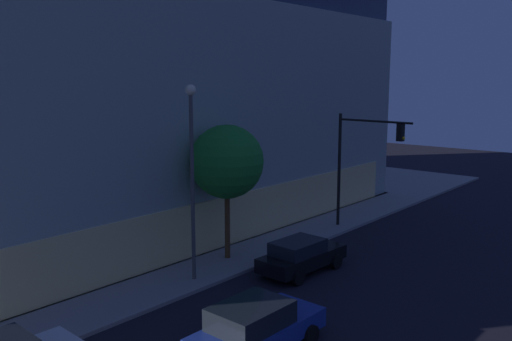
{
  "coord_description": "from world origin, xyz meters",
  "views": [
    {
      "loc": [
        -7.1,
        -8.6,
        8.4
      ],
      "look_at": [
        7.69,
        4.08,
        5.13
      ],
      "focal_mm": 37.8,
      "sensor_mm": 36.0,
      "label": 1
    }
  ],
  "objects_px": {
    "modern_building": "(82,90)",
    "street_lamp_sidewalk": "(192,160)",
    "sidewalk_tree": "(227,162)",
    "car_blue": "(256,327)",
    "traffic_light_far_corner": "(360,153)",
    "car_black": "(301,255)"
  },
  "relations": [
    {
      "from": "modern_building",
      "to": "sidewalk_tree",
      "type": "height_order",
      "value": "modern_building"
    },
    {
      "from": "traffic_light_far_corner",
      "to": "sidewalk_tree",
      "type": "bearing_deg",
      "value": 165.33
    },
    {
      "from": "traffic_light_far_corner",
      "to": "modern_building",
      "type": "bearing_deg",
      "value": 114.59
    },
    {
      "from": "modern_building",
      "to": "car_black",
      "type": "bearing_deg",
      "value": -90.54
    },
    {
      "from": "street_lamp_sidewalk",
      "to": "traffic_light_far_corner",
      "type": "bearing_deg",
      "value": -6.83
    },
    {
      "from": "modern_building",
      "to": "sidewalk_tree",
      "type": "bearing_deg",
      "value": -94.71
    },
    {
      "from": "sidewalk_tree",
      "to": "car_blue",
      "type": "xyz_separation_m",
      "value": [
        -5.77,
        -6.7,
        -3.85
      ]
    },
    {
      "from": "sidewalk_tree",
      "to": "modern_building",
      "type": "bearing_deg",
      "value": 85.29
    },
    {
      "from": "sidewalk_tree",
      "to": "car_black",
      "type": "height_order",
      "value": "sidewalk_tree"
    },
    {
      "from": "sidewalk_tree",
      "to": "car_blue",
      "type": "height_order",
      "value": "sidewalk_tree"
    },
    {
      "from": "street_lamp_sidewalk",
      "to": "car_blue",
      "type": "distance_m",
      "value": 7.85
    },
    {
      "from": "car_black",
      "to": "car_blue",
      "type": "bearing_deg",
      "value": -155.0
    },
    {
      "from": "modern_building",
      "to": "street_lamp_sidewalk",
      "type": "height_order",
      "value": "modern_building"
    },
    {
      "from": "street_lamp_sidewalk",
      "to": "car_blue",
      "type": "bearing_deg",
      "value": -115.93
    },
    {
      "from": "sidewalk_tree",
      "to": "street_lamp_sidewalk",
      "type": "bearing_deg",
      "value": -164.06
    },
    {
      "from": "car_blue",
      "to": "car_black",
      "type": "relative_size",
      "value": 1.05
    },
    {
      "from": "modern_building",
      "to": "car_blue",
      "type": "xyz_separation_m",
      "value": [
        -6.89,
        -20.27,
        -6.96
      ]
    },
    {
      "from": "modern_building",
      "to": "sidewalk_tree",
      "type": "distance_m",
      "value": 13.96
    },
    {
      "from": "traffic_light_far_corner",
      "to": "car_blue",
      "type": "relative_size",
      "value": 1.37
    },
    {
      "from": "modern_building",
      "to": "traffic_light_far_corner",
      "type": "bearing_deg",
      "value": -65.41
    },
    {
      "from": "modern_building",
      "to": "car_blue",
      "type": "relative_size",
      "value": 7.47
    },
    {
      "from": "modern_building",
      "to": "street_lamp_sidewalk",
      "type": "xyz_separation_m",
      "value": [
        -4.03,
        -14.4,
        -2.59
      ]
    }
  ]
}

